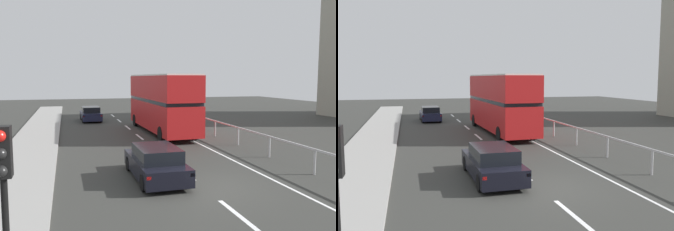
{
  "view_description": "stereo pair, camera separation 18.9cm",
  "coord_description": "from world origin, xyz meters",
  "views": [
    {
      "loc": [
        -4.87,
        -12.28,
        4.09
      ],
      "look_at": [
        0.61,
        6.84,
        2.0
      ],
      "focal_mm": 38.12,
      "sensor_mm": 36.0,
      "label": 1
    },
    {
      "loc": [
        -4.68,
        -12.33,
        4.09
      ],
      "look_at": [
        0.61,
        6.84,
        2.0
      ],
      "focal_mm": 38.12,
      "sensor_mm": 36.0,
      "label": 2
    }
  ],
  "objects": [
    {
      "name": "hatchback_car_near",
      "position": [
        -1.44,
        1.49,
        0.66
      ],
      "size": [
        1.86,
        4.5,
        1.37
      ],
      "rotation": [
        0.0,
        0.0,
        0.01
      ],
      "color": "black",
      "rests_on": "ground"
    },
    {
      "name": "near_sidewalk_kerb",
      "position": [
        -6.86,
        0.0,
        0.07
      ],
      "size": [
        2.92,
        80.0,
        0.14
      ],
      "primitive_type": "cube",
      "color": "gray",
      "rests_on": "ground"
    },
    {
      "name": "sedan_car_ahead",
      "position": [
        -2.64,
        22.37,
        0.67
      ],
      "size": [
        1.89,
        4.42,
        1.39
      ],
      "rotation": [
        0.0,
        0.0,
        0.02
      ],
      "color": "#1B1F39",
      "rests_on": "ground"
    },
    {
      "name": "double_decker_bus_red",
      "position": [
        2.01,
        13.54,
        2.33
      ],
      "size": [
        2.75,
        11.01,
        4.36
      ],
      "rotation": [
        0.0,
        0.0,
        0.02
      ],
      "color": "#B41718",
      "rests_on": "ground"
    },
    {
      "name": "bridge_side_railing",
      "position": [
        5.2,
        9.0,
        0.9
      ],
      "size": [
        0.1,
        42.0,
        1.12
      ],
      "color": "#B4B1B2",
      "rests_on": "ground"
    },
    {
      "name": "ground_plane",
      "position": [
        0.0,
        0.0,
        -0.05
      ],
      "size": [
        74.47,
        120.0,
        0.1
      ],
      "primitive_type": "cube",
      "color": "#32322E"
    },
    {
      "name": "lane_paint_markings",
      "position": [
        1.87,
        8.21,
        0.0
      ],
      "size": [
        3.22,
        46.0,
        0.01
      ],
      "color": "silver",
      "rests_on": "ground"
    }
  ]
}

